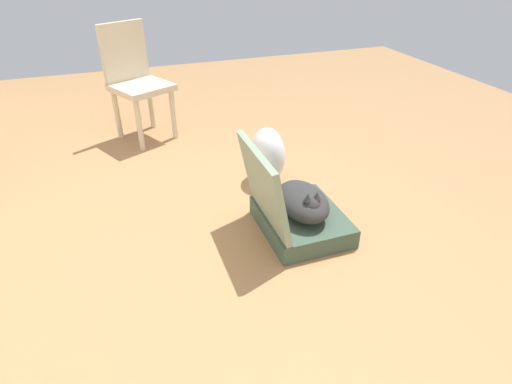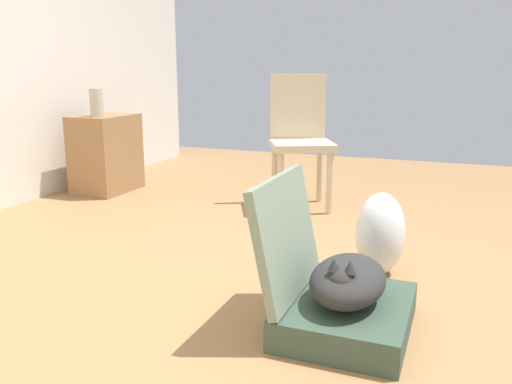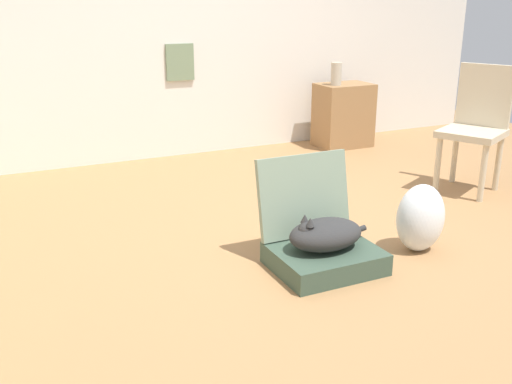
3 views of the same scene
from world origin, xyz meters
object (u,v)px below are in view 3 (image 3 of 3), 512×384
(suitcase_base, at_px, (325,258))
(plastic_bag_white, at_px, (420,218))
(vase_tall, at_px, (336,74))
(side_table, at_px, (343,115))
(chair, at_px, (476,124))
(cat, at_px, (325,234))

(suitcase_base, distance_m, plastic_bag_white, 0.65)
(vase_tall, bearing_deg, side_table, 17.77)
(chair, bearing_deg, cat, -93.69)
(cat, bearing_deg, side_table, 54.85)
(suitcase_base, height_order, plastic_bag_white, plastic_bag_white)
(side_table, relative_size, chair, 0.65)
(suitcase_base, distance_m, chair, 1.97)
(suitcase_base, bearing_deg, plastic_bag_white, -2.03)
(cat, bearing_deg, vase_tall, 56.58)
(cat, relative_size, plastic_bag_white, 1.24)
(cat, xyz_separation_m, chair, (1.77, 0.73, 0.31))
(cat, xyz_separation_m, plastic_bag_white, (0.64, -0.02, -0.00))
(vase_tall, relative_size, chair, 0.23)
(suitcase_base, relative_size, side_table, 0.91)
(plastic_bag_white, relative_size, vase_tall, 1.89)
(side_table, relative_size, vase_tall, 2.88)
(suitcase_base, bearing_deg, chair, 22.58)
(suitcase_base, xyz_separation_m, side_table, (1.64, 2.33, 0.25))
(plastic_bag_white, xyz_separation_m, vase_tall, (0.87, 2.31, 0.52))
(suitcase_base, distance_m, side_table, 2.86)
(cat, distance_m, chair, 1.94)
(plastic_bag_white, xyz_separation_m, chair, (1.13, 0.76, 0.31))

